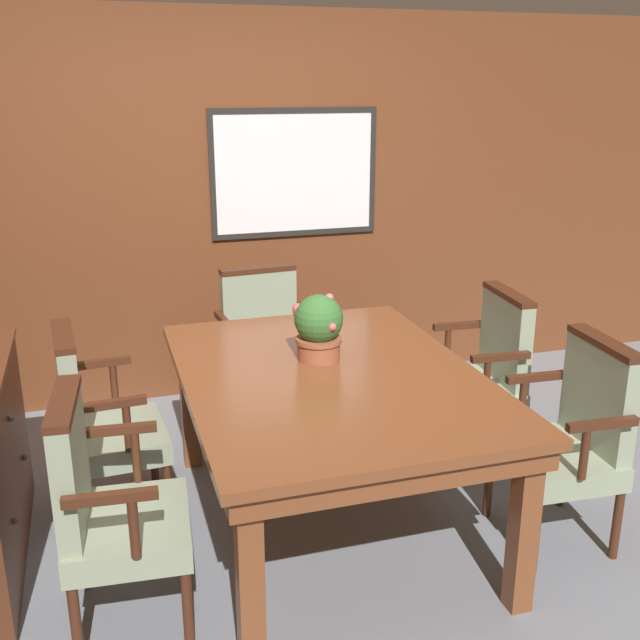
{
  "coord_description": "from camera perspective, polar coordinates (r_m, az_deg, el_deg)",
  "views": [
    {
      "loc": [
        -0.78,
        -2.85,
        2.02
      ],
      "look_at": [
        0.17,
        0.26,
        0.98
      ],
      "focal_mm": 42.0,
      "sensor_mm": 36.0,
      "label": 1
    }
  ],
  "objects": [
    {
      "name": "chair_left_near",
      "position": [
        2.99,
        -15.96,
        -13.32
      ],
      "size": [
        0.5,
        0.58,
        0.95
      ],
      "rotation": [
        0.0,
        0.0,
        1.49
      ],
      "color": "#472314",
      "rests_on": "ground_plane"
    },
    {
      "name": "wall_back",
      "position": [
        4.88,
        -7.68,
        8.28
      ],
      "size": [
        7.2,
        0.08,
        2.45
      ],
      "color": "brown",
      "rests_on": "ground_plane"
    },
    {
      "name": "chair_head_far",
      "position": [
        4.55,
        -4.2,
        -1.65
      ],
      "size": [
        0.58,
        0.5,
        0.95
      ],
      "rotation": [
        0.0,
        0.0,
        0.08
      ],
      "color": "#472314",
      "rests_on": "ground_plane"
    },
    {
      "name": "chair_right_far",
      "position": [
        4.19,
        12.37,
        -3.75
      ],
      "size": [
        0.49,
        0.58,
        0.95
      ],
      "rotation": [
        0.0,
        0.0,
        -1.64
      ],
      "color": "#472314",
      "rests_on": "ground_plane"
    },
    {
      "name": "potted_plant",
      "position": [
        3.45,
        -0.09,
        -0.5
      ],
      "size": [
        0.23,
        0.24,
        0.31
      ],
      "color": "#9E5638",
      "rests_on": "dining_table"
    },
    {
      "name": "chair_right_near",
      "position": [
        3.57,
        18.63,
        -8.24
      ],
      "size": [
        0.49,
        0.58,
        0.95
      ],
      "rotation": [
        0.0,
        0.0,
        -1.63
      ],
      "color": "#472314",
      "rests_on": "ground_plane"
    },
    {
      "name": "ground_plane",
      "position": [
        3.58,
        -1.52,
        -16.63
      ],
      "size": [
        14.0,
        14.0,
        0.0
      ],
      "primitive_type": "plane",
      "color": "gray"
    },
    {
      "name": "chair_left_far",
      "position": [
        3.68,
        -16.58,
        -7.2
      ],
      "size": [
        0.49,
        0.58,
        0.95
      ],
      "rotation": [
        0.0,
        0.0,
        1.64
      ],
      "color": "#472314",
      "rests_on": "ground_plane"
    },
    {
      "name": "dining_table",
      "position": [
        3.38,
        0.75,
        -5.47
      ],
      "size": [
        1.29,
        1.77,
        0.78
      ],
      "color": "brown",
      "rests_on": "ground_plane"
    }
  ]
}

